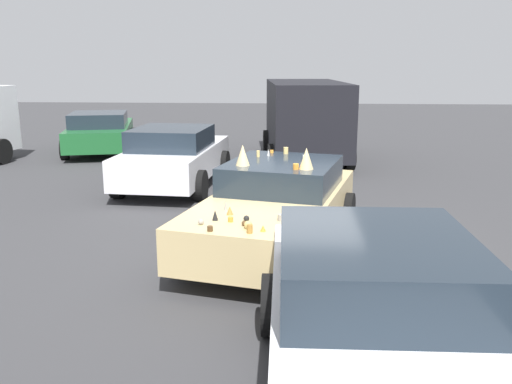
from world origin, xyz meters
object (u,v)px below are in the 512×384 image
parked_sedan_row_back_far (174,157)px  parked_sedan_far_right (101,132)px  art_car_decorated (277,206)px  parked_sedan_near_left (375,325)px  parked_van_near_right (305,117)px

parked_sedan_row_back_far → parked_sedan_far_right: (4.75, 3.39, -0.05)m
art_car_decorated → parked_sedan_row_back_far: (4.07, 2.47, 0.04)m
parked_sedan_row_back_far → art_car_decorated: bearing=-144.4°
parked_sedan_near_left → parked_sedan_row_back_far: bearing=-158.2°
parked_van_near_right → parked_sedan_near_left: 11.78m
art_car_decorated → parked_sedan_row_back_far: art_car_decorated is taller
art_car_decorated → parked_sedan_near_left: bearing=26.5°
art_car_decorated → parked_sedan_near_left: (-4.04, -0.92, 0.08)m
parked_sedan_near_left → parked_sedan_row_back_far: parked_sedan_near_left is taller
parked_sedan_near_left → parked_sedan_far_right: 14.54m
parked_sedan_row_back_far → parked_van_near_right: bearing=-35.9°
art_car_decorated → parked_sedan_row_back_far: bearing=-135.0°
parked_sedan_far_right → art_car_decorated: bearing=-159.7°
parked_van_near_right → parked_sedan_row_back_far: parked_van_near_right is taller
parked_sedan_far_right → parked_sedan_row_back_far: bearing=-157.9°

